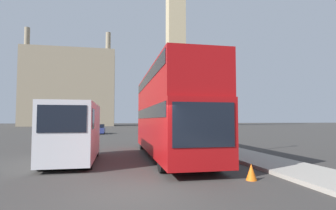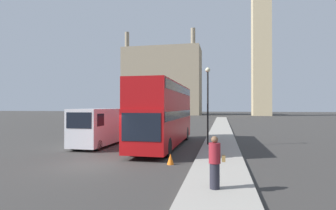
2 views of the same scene
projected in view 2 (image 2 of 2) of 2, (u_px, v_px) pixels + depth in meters
name	position (u px, v px, depth m)	size (l,w,h in m)	color
ground_plane	(94.00, 164.00, 13.30)	(300.00, 300.00, 0.00)	#383533
sidewalk_strip	(219.00, 169.00, 12.04)	(2.52, 120.00, 0.15)	#9E998E
clock_tower	(261.00, 20.00, 87.09)	(6.29, 6.46, 62.35)	tan
building_block_distant	(163.00, 82.00, 98.27)	(28.40, 12.96, 30.19)	gray
red_double_decker_bus	(164.00, 112.00, 19.37)	(2.49, 11.45, 4.59)	#A80F11
white_van	(98.00, 126.00, 19.43)	(2.10, 5.59, 2.79)	silver
pedestrian	(215.00, 162.00, 8.90)	(0.56, 0.40, 1.79)	#23232D
street_lamp	(208.00, 94.00, 19.36)	(0.36, 0.36, 5.71)	black
parked_sedan	(166.00, 120.00, 45.04)	(1.74, 4.37, 1.39)	navy
traffic_cone	(170.00, 159.00, 13.32)	(0.36, 0.36, 0.55)	orange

